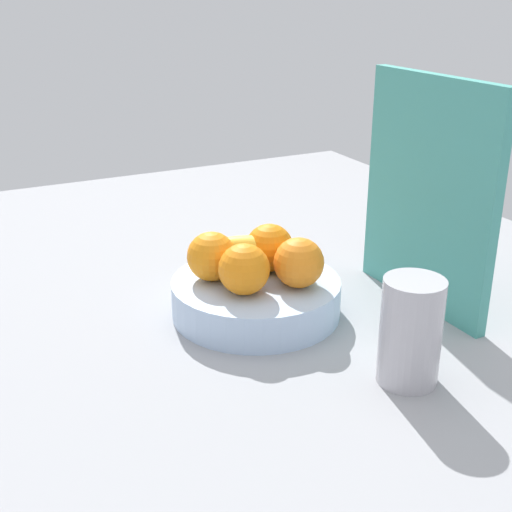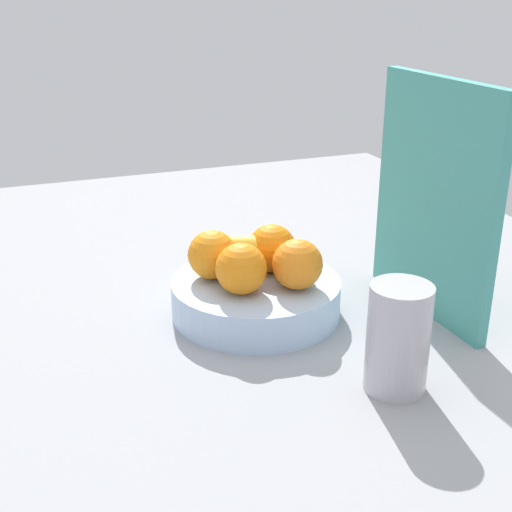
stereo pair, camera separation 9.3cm
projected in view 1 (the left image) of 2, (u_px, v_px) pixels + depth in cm
name	position (u px, v px, depth cm)	size (l,w,h in cm)	color
ground_plane	(260.00, 329.00, 106.27)	(180.00, 140.00, 3.00)	#939499
fruit_bowl	(256.00, 297.00, 106.85)	(26.16, 26.16, 5.72)	#AEC8E7
orange_front_left	(244.00, 269.00, 100.04)	(7.61, 7.61, 7.61)	orange
orange_front_right	(299.00, 263.00, 102.34)	(7.61, 7.61, 7.61)	orange
orange_center	(269.00, 248.00, 108.01)	(7.61, 7.61, 7.61)	orange
orange_back_left	(212.00, 256.00, 104.66)	(7.61, 7.61, 7.61)	orange
banana_bunch	(255.00, 253.00, 107.98)	(14.83, 17.33, 6.20)	yellow
cutting_board	(428.00, 195.00, 105.37)	(28.00, 1.80, 36.00)	teal
thermos_tumbler	(411.00, 332.00, 87.38)	(7.93, 7.93, 14.33)	#B0ADB5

